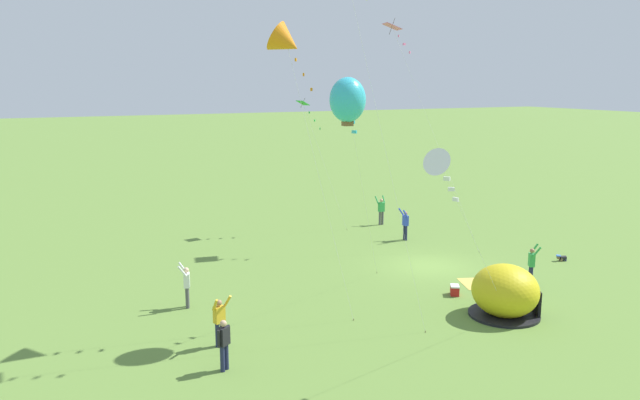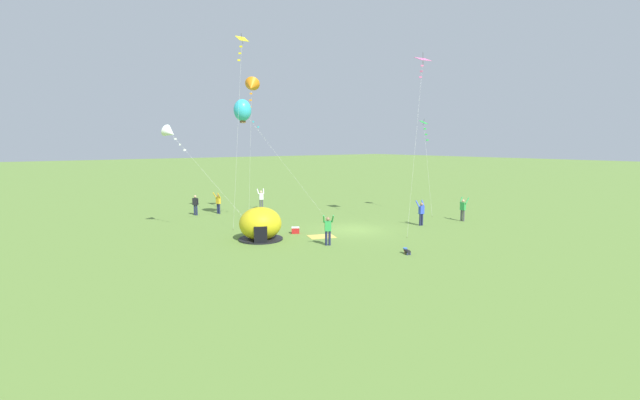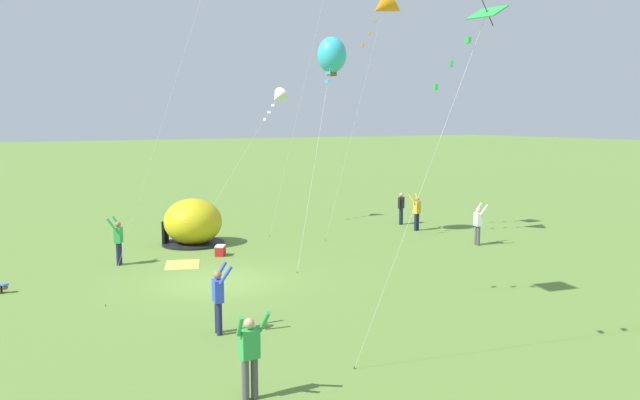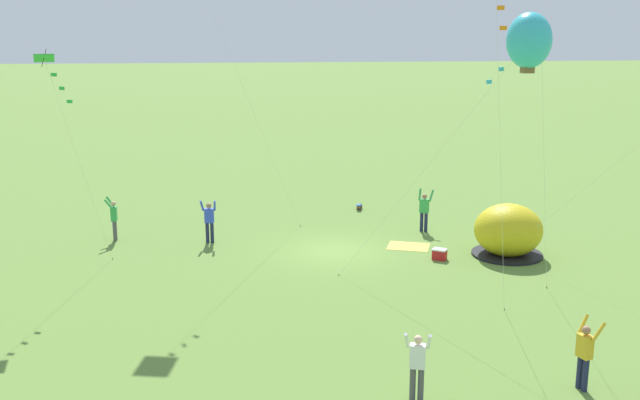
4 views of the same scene
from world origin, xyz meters
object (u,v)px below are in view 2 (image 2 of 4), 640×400
person_with_toddler (195,204)px  cooler_box (295,230)px  person_strolling (421,212)px  person_near_tent (261,198)px  kite_orange (252,86)px  popup_tent (260,224)px  kite_pink (422,64)px  kite_green (424,127)px  kite_white (170,133)px  toddler_crawling (407,251)px  kite_yellow (241,46)px  person_arms_raised (463,209)px  person_flying_kite (328,229)px  kite_cyan (243,110)px  person_center_field (218,202)px

person_with_toddler → cooler_box: bearing=-76.7°
person_strolling → person_near_tent: (-5.52, 14.29, 0.00)m
person_near_tent → kite_orange: size_ratio=0.17×
popup_tent → kite_pink: size_ratio=0.22×
popup_tent → kite_green: 18.13m
person_with_toddler → kite_orange: size_ratio=0.15×
popup_tent → kite_white: kite_white is taller
person_with_toddler → person_near_tent: bearing=-2.7°
toddler_crawling → kite_yellow: bearing=100.4°
person_near_tent → kite_green: size_ratio=0.23×
kite_yellow → kite_pink: bearing=-39.7°
kite_white → person_arms_raised: bearing=-26.7°
person_near_tent → kite_pink: bearing=-66.3°
person_with_toddler → kite_yellow: bearing=-70.4°
kite_pink → person_flying_kite: bearing=-171.9°
kite_yellow → person_flying_kite: bearing=-87.8°
person_with_toddler → kite_cyan: size_ratio=0.18×
popup_tent → person_flying_kite: size_ratio=1.49×
popup_tent → kite_yellow: size_ratio=0.20×
person_arms_raised → person_with_toddler: person_arms_raised is taller
person_arms_raised → person_with_toddler: 22.03m
person_with_toddler → kite_orange: bearing=-46.5°
person_arms_raised → person_center_field: bearing=132.9°
person_near_tent → person_flying_kite: bearing=-104.6°
person_arms_raised → kite_yellow: bearing=144.2°
person_near_tent → kite_orange: bearing=-127.1°
kite_white → kite_yellow: bearing=2.0°
kite_green → person_center_field: bearing=145.7°
kite_pink → kite_yellow: 13.40m
cooler_box → kite_yellow: kite_yellow is taller
person_near_tent → kite_pink: 18.41m
person_flying_kite → kite_yellow: bearing=92.2°
kite_cyan → kite_orange: kite_orange is taller
toddler_crawling → person_center_field: person_center_field is taller
cooler_box → person_flying_kite: (-0.36, -4.04, 0.78)m
popup_tent → kite_orange: bearing=64.2°
kite_cyan → kite_orange: bearing=44.3°
kite_green → person_flying_kite: bearing=-161.7°
person_arms_raised → person_strolling: size_ratio=1.00×
toddler_crawling → kite_pink: size_ratio=0.04×
person_flying_kite → kite_green: 16.51m
cooler_box → toddler_crawling: 8.50m
kite_green → kite_pink: bearing=-143.6°
kite_cyan → person_arms_raised: bearing=-35.6°
cooler_box → person_near_tent: size_ratio=0.34×
person_arms_raised → person_flying_kite: size_ratio=1.00×
kite_orange → kite_white: size_ratio=1.55×
kite_pink → kite_yellow: kite_yellow is taller
kite_white → toddler_crawling: bearing=-59.6°
person_with_toddler → kite_pink: 21.45m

